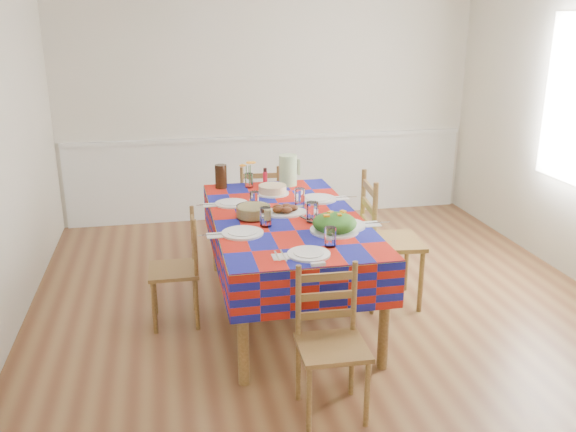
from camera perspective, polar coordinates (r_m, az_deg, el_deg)
The scene contains 22 objects.
room at distance 4.27m, azimuth 4.06°, elevation 7.22°, with size 4.58×5.08×2.78m.
wainscot at distance 6.82m, azimuth -1.66°, elevation 3.96°, with size 4.41×0.06×0.92m.
dining_table at distance 4.48m, azimuth -0.17°, elevation -1.00°, with size 1.07×1.98×0.77m.
setting_near_head at distance 3.77m, azimuth 2.61°, elevation -2.96°, with size 0.43×0.29×0.13m.
setting_left_near at distance 4.13m, azimuth -3.57°, elevation -1.03°, with size 0.51×0.31×0.14m.
setting_left_far at distance 4.70m, azimuth -4.62°, elevation 1.32°, with size 0.47×0.28×0.12m.
setting_right_near at distance 4.26m, azimuth 4.25°, elevation -0.40°, with size 0.57×0.33×0.15m.
setting_right_far at distance 4.78m, azimuth 2.32°, elevation 1.68°, with size 0.54×0.31×0.14m.
meat_platter at distance 4.49m, azimuth -0.34°, elevation 0.55°, with size 0.33×0.24×0.06m.
salad_platter at distance 4.12m, azimuth 4.38°, elevation -0.73°, with size 0.33×0.33×0.14m.
pasta_bowl at distance 4.41m, azimuth -3.27°, elevation 0.42°, with size 0.25×0.25×0.09m.
cake at distance 5.00m, azimuth -1.46°, elevation 2.47°, with size 0.27×0.27×0.07m.
serving_utensils at distance 4.39m, azimuth 1.99°, elevation -0.19°, with size 0.16×0.35×0.01m.
flower_vase at distance 5.19m, azimuth -3.69°, elevation 3.73°, with size 0.15×0.12×0.23m.
hot_sauce at distance 5.22m, azimuth -2.15°, elevation 3.65°, with size 0.04×0.04×0.16m, color red.
green_pitcher at distance 5.24m, azimuth 0.00°, elevation 4.32°, with size 0.15×0.15×0.26m, color #A1C88D.
tea_pitcher at distance 5.19m, azimuth -6.29°, elevation 3.70°, with size 0.10×0.10×0.20m, color black.
name_card at distance 3.57m, azimuth 2.85°, elevation -4.53°, with size 0.09×0.03×0.02m, color white.
chair_near at distance 3.48m, azimuth 4.02°, elevation -11.81°, with size 0.39×0.37×0.85m.
chair_far at distance 5.73m, azimuth -2.67°, elevation 0.60°, with size 0.41×0.40×0.87m.
chair_left at distance 4.50m, azimuth -10.18°, elevation -4.94°, with size 0.35×0.37×0.84m.
chair_right at distance 4.75m, azimuth 9.17°, elevation -2.36°, with size 0.48×0.50×1.03m.
Camera 1 is at (-1.13, -4.04, 2.15)m, focal length 38.00 mm.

